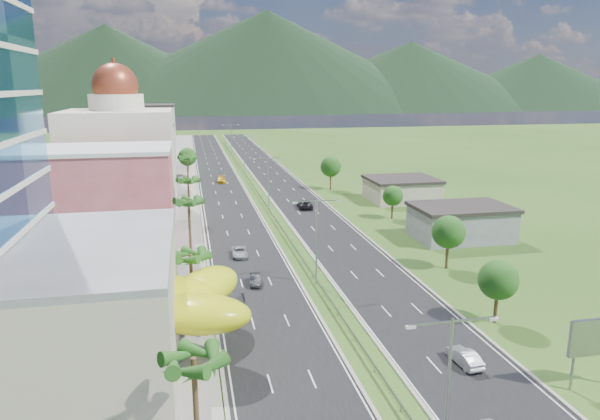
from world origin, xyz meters
TOP-DOWN VIEW (x-y plane):
  - ground at (0.00, 0.00)m, footprint 500.00×500.00m
  - road_left at (-7.50, 90.00)m, footprint 11.00×260.00m
  - road_right at (7.50, 90.00)m, footprint 11.00×260.00m
  - sidewalk_left at (-17.00, 90.00)m, footprint 7.00×260.00m
  - median_guardrail at (0.00, 71.99)m, footprint 0.10×216.06m
  - streetlight_median_a at (0.00, -25.00)m, footprint 6.04×0.25m
  - streetlight_median_b at (0.00, 10.00)m, footprint 6.04×0.25m
  - streetlight_median_c at (0.00, 50.00)m, footprint 6.04×0.25m
  - streetlight_median_d at (0.00, 95.00)m, footprint 6.04×0.25m
  - streetlight_median_e at (0.00, 140.00)m, footprint 6.04×0.25m
  - lime_canopy at (-20.00, -4.00)m, footprint 18.00×15.00m
  - pink_shophouse at (-28.00, 32.00)m, footprint 20.00×15.00m
  - domed_building at (-28.00, 55.00)m, footprint 20.00×20.00m
  - midrise_grey at (-27.00, 80.00)m, footprint 16.00×15.00m
  - midrise_beige at (-27.00, 102.00)m, footprint 16.00×15.00m
  - midrise_white at (-27.00, 125.00)m, footprint 16.00×15.00m
  - billboard at (17.00, -18.00)m, footprint 5.20×0.35m
  - shed_near at (28.00, 25.00)m, footprint 15.00×10.00m
  - shed_far at (30.00, 55.00)m, footprint 14.00×12.00m
  - palm_tree_a at (-15.50, -22.00)m, footprint 3.60×3.60m
  - palm_tree_b at (-15.50, 2.00)m, footprint 3.60×3.60m
  - palm_tree_c at (-15.50, 22.00)m, footprint 3.60×3.60m
  - palm_tree_d at (-15.50, 45.00)m, footprint 3.60×3.60m
  - palm_tree_e at (-15.50, 70.00)m, footprint 3.60×3.60m
  - leafy_tree_lfar at (-15.50, 95.00)m, footprint 4.90×4.90m
  - leafy_tree_ra at (16.00, -5.00)m, footprint 4.20×4.20m
  - leafy_tree_rb at (19.00, 12.00)m, footprint 4.55×4.55m
  - leafy_tree_rc at (22.00, 40.00)m, footprint 3.85×3.85m
  - leafy_tree_rd at (18.00, 70.00)m, footprint 4.90×4.90m
  - mountain_ridge at (60.00, 450.00)m, footprint 860.00×140.00m
  - car_dark_left at (-7.66, 11.30)m, footprint 1.70×3.96m
  - car_silver_mid_left at (-8.50, 23.12)m, footprint 2.35×4.79m
  - car_yellow_far_left at (-7.15, 85.12)m, footprint 2.38×5.48m
  - car_silver_right at (8.37, -12.40)m, footprint 1.89×4.44m
  - car_dark_far_right at (7.65, 51.96)m, footprint 3.07×6.06m
  - motorcycle at (-9.67, 6.59)m, footprint 0.74×2.15m

SIDE VIEW (x-z plane):
  - ground at x=0.00m, z-range 0.00..0.00m
  - mountain_ridge at x=60.00m, z-range -45.00..45.00m
  - road_left at x=-7.50m, z-range 0.00..0.04m
  - road_right at x=7.50m, z-range 0.00..0.04m
  - sidewalk_left at x=-17.00m, z-range 0.00..0.12m
  - median_guardrail at x=0.00m, z-range 0.24..1.00m
  - car_dark_left at x=-7.66m, z-range 0.04..1.31m
  - car_silver_mid_left at x=-8.50m, z-range 0.04..1.35m
  - motorcycle at x=-9.67m, z-range 0.04..1.40m
  - car_silver_right at x=8.37m, z-range 0.04..1.47m
  - car_yellow_far_left at x=-7.15m, z-range 0.04..1.61m
  - car_dark_far_right at x=7.65m, z-range 0.04..1.68m
  - shed_far at x=30.00m, z-range 0.00..4.40m
  - shed_near at x=28.00m, z-range 0.00..5.00m
  - leafy_tree_rc at x=22.00m, z-range 1.21..7.54m
  - billboard at x=17.00m, z-range 1.32..7.52m
  - leafy_tree_ra at x=16.00m, z-range 1.33..8.23m
  - lime_canopy at x=-20.00m, z-range 1.29..8.69m
  - leafy_tree_rb at x=19.00m, z-range 1.44..8.92m
  - leafy_tree_lfar at x=-15.50m, z-range 1.55..9.60m
  - leafy_tree_rd at x=18.00m, z-range 1.55..9.60m
  - midrise_beige at x=-27.00m, z-range 0.00..13.00m
  - streetlight_median_a at x=0.00m, z-range 1.25..12.25m
  - streetlight_median_b at x=0.00m, z-range 1.25..12.25m
  - streetlight_median_c at x=0.00m, z-range 1.25..12.25m
  - streetlight_median_d at x=0.00m, z-range 1.25..12.25m
  - streetlight_median_e at x=0.00m, z-range 1.25..12.25m
  - palm_tree_b at x=-15.50m, z-range 3.01..11.11m
  - pink_shophouse at x=-28.00m, z-range 0.00..15.00m
  - palm_tree_d at x=-15.50m, z-range 3.24..11.84m
  - midrise_grey at x=-27.00m, z-range 0.00..16.00m
  - palm_tree_a at x=-15.50m, z-range 3.47..12.57m
  - palm_tree_e at x=-15.50m, z-range 3.61..13.01m
  - palm_tree_c at x=-15.50m, z-range 3.70..13.30m
  - midrise_white at x=-27.00m, z-range 0.00..18.00m
  - domed_building at x=-28.00m, z-range -3.00..25.70m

